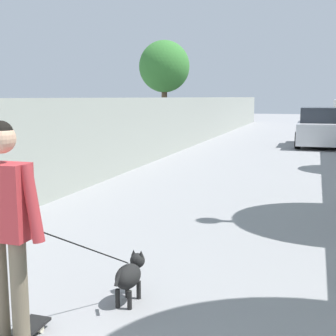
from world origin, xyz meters
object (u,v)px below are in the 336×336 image
(tree_left_near, at_px, (164,67))
(car_near, at_px, (320,128))
(person_skateboarder, at_px, (5,215))
(dog, at_px, (129,274))

(tree_left_near, bearing_deg, car_near, -91.74)
(tree_left_near, relative_size, car_near, 1.15)
(person_skateboarder, bearing_deg, tree_left_near, 14.48)
(person_skateboarder, distance_m, car_near, 16.46)
(tree_left_near, distance_m, dog, 16.44)
(dog, height_order, car_near, car_near)
(tree_left_near, height_order, person_skateboarder, tree_left_near)
(dog, bearing_deg, person_skateboarder, 152.51)
(tree_left_near, height_order, car_near, tree_left_near)
(tree_left_near, xyz_separation_m, car_near, (-0.20, -6.61, -2.53))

